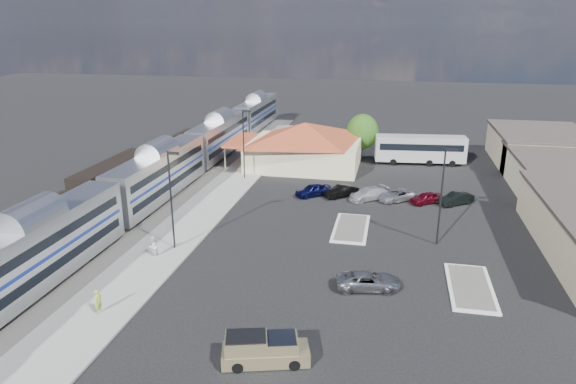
% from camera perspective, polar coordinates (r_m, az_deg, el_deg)
% --- Properties ---
extents(ground, '(280.00, 280.00, 0.00)m').
position_cam_1_polar(ground, '(49.49, 2.17, -4.62)').
color(ground, black).
rests_on(ground, ground).
extents(railbed, '(16.00, 100.00, 0.12)m').
position_cam_1_polar(railbed, '(63.13, -15.67, -0.10)').
color(railbed, '#4C4944').
rests_on(railbed, ground).
extents(platform, '(5.50, 92.00, 0.18)m').
position_cam_1_polar(platform, '(57.84, -8.60, -1.27)').
color(platform, gray).
rests_on(platform, ground).
extents(passenger_train, '(3.00, 104.00, 5.55)m').
position_cam_1_polar(passenger_train, '(59.49, -14.09, 1.75)').
color(passenger_train, silver).
rests_on(passenger_train, ground).
extents(freight_cars, '(2.80, 46.00, 4.00)m').
position_cam_1_polar(freight_cars, '(62.94, -18.78, 1.32)').
color(freight_cars, black).
rests_on(freight_cars, ground).
extents(station_depot, '(18.35, 12.24, 6.20)m').
position_cam_1_polar(station_depot, '(71.84, 1.86, 5.32)').
color(station_depot, '#BCB189').
rests_on(station_depot, ground).
extents(traffic_island_south, '(3.30, 7.50, 0.21)m').
position_cam_1_polar(traffic_island_south, '(50.84, 7.01, -3.98)').
color(traffic_island_south, silver).
rests_on(traffic_island_south, ground).
extents(traffic_island_north, '(3.30, 7.50, 0.21)m').
position_cam_1_polar(traffic_island_north, '(42.14, 19.61, -9.91)').
color(traffic_island_north, silver).
rests_on(traffic_island_north, ground).
extents(lamp_plat_s, '(1.08, 0.25, 9.00)m').
position_cam_1_polar(lamp_plat_s, '(45.28, -12.80, -0.08)').
color(lamp_plat_s, black).
rests_on(lamp_plat_s, ground).
extents(lamp_plat_n, '(1.08, 0.25, 9.00)m').
position_cam_1_polar(lamp_plat_n, '(65.18, -4.89, 5.91)').
color(lamp_plat_n, black).
rests_on(lamp_plat_n, ground).
extents(lamp_lot, '(1.08, 0.25, 9.00)m').
position_cam_1_polar(lamp_lot, '(47.29, 16.85, 0.37)').
color(lamp_lot, black).
rests_on(lamp_lot, ground).
extents(tree_depot, '(4.71, 4.71, 6.63)m').
position_cam_1_polar(tree_depot, '(76.62, 8.27, 6.65)').
color(tree_depot, '#382314').
rests_on(tree_depot, ground).
extents(pickup_truck, '(5.48, 3.22, 1.78)m').
position_cam_1_polar(pickup_truck, '(31.81, -2.51, -17.11)').
color(pickup_truck, tan).
rests_on(pickup_truck, ground).
extents(suv, '(5.14, 3.05, 1.34)m').
position_cam_1_polar(suv, '(39.90, 8.92, -9.73)').
color(suv, gray).
rests_on(suv, ground).
extents(coach_bus, '(12.77, 4.00, 4.03)m').
position_cam_1_polar(coach_bus, '(75.51, 14.46, 4.76)').
color(coach_bus, silver).
rests_on(coach_bus, ground).
extents(person_a, '(0.49, 0.69, 1.77)m').
position_cam_1_polar(person_a, '(38.33, -20.33, -11.31)').
color(person_a, '#A6BE3B').
rests_on(person_a, platform).
extents(person_b, '(0.96, 1.07, 1.82)m').
position_cam_1_polar(person_b, '(45.60, -14.74, -5.83)').
color(person_b, white).
rests_on(person_b, platform).
extents(parked_car_a, '(4.44, 4.08, 1.47)m').
position_cam_1_polar(parked_car_a, '(59.79, 2.81, 0.23)').
color(parked_car_a, '#0C0E3F').
rests_on(parked_car_a, ground).
extents(parked_car_b, '(4.17, 3.78, 1.38)m').
position_cam_1_polar(parked_car_b, '(59.70, 5.88, 0.08)').
color(parked_car_b, black).
rests_on(parked_car_b, ground).
extents(parked_car_c, '(5.01, 4.58, 1.41)m').
position_cam_1_polar(parked_car_c, '(59.20, 8.93, -0.19)').
color(parked_car_c, silver).
rests_on(parked_car_c, ground).
extents(parked_car_d, '(4.97, 4.48, 1.28)m').
position_cam_1_polar(parked_car_d, '(59.46, 12.02, -0.36)').
color(parked_car_d, '#9A9BA2').
rests_on(parked_car_d, ground).
extents(parked_car_e, '(3.98, 3.43, 1.29)m').
position_cam_1_polar(parked_car_e, '(59.31, 15.11, -0.64)').
color(parked_car_e, maroon).
rests_on(parked_car_e, ground).
extents(parked_car_f, '(4.23, 3.70, 1.38)m').
position_cam_1_polar(parked_car_f, '(59.88, 18.15, -0.71)').
color(parked_car_f, black).
rests_on(parked_car_f, ground).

